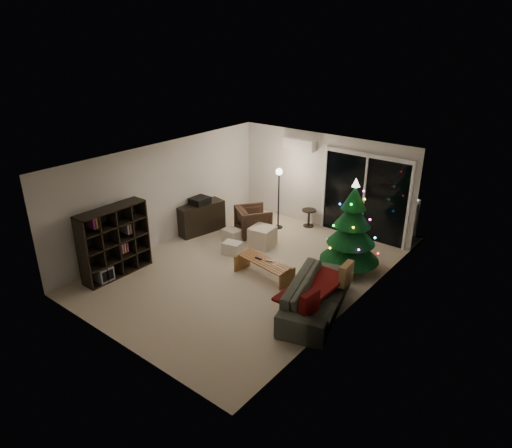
{
  "coord_description": "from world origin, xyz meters",
  "views": [
    {
      "loc": [
        5.7,
        -6.76,
        4.9
      ],
      "look_at": [
        0.1,
        0.3,
        1.05
      ],
      "focal_mm": 32.0,
      "sensor_mm": 36.0,
      "label": 1
    }
  ],
  "objects_px": {
    "coffee_table": "(264,269)",
    "christmas_tree": "(352,225)",
    "media_cabinet": "(201,218)",
    "sofa": "(316,296)",
    "bookshelf": "(109,239)",
    "armchair": "(253,221)"
  },
  "relations": [
    {
      "from": "armchair",
      "to": "sofa",
      "type": "distance_m",
      "value": 3.71
    },
    {
      "from": "armchair",
      "to": "media_cabinet",
      "type": "bearing_deg",
      "value": 65.34
    },
    {
      "from": "armchair",
      "to": "sofa",
      "type": "bearing_deg",
      "value": -178.52
    },
    {
      "from": "bookshelf",
      "to": "christmas_tree",
      "type": "xyz_separation_m",
      "value": [
        4.0,
        3.32,
        0.28
      ]
    },
    {
      "from": "armchair",
      "to": "coffee_table",
      "type": "height_order",
      "value": "armchair"
    },
    {
      "from": "bookshelf",
      "to": "sofa",
      "type": "height_order",
      "value": "bookshelf"
    },
    {
      "from": "sofa",
      "to": "coffee_table",
      "type": "relative_size",
      "value": 1.76
    },
    {
      "from": "coffee_table",
      "to": "christmas_tree",
      "type": "xyz_separation_m",
      "value": [
        1.23,
        1.48,
        0.85
      ]
    },
    {
      "from": "media_cabinet",
      "to": "christmas_tree",
      "type": "relative_size",
      "value": 0.6
    },
    {
      "from": "armchair",
      "to": "coffee_table",
      "type": "relative_size",
      "value": 0.64
    },
    {
      "from": "bookshelf",
      "to": "sofa",
      "type": "distance_m",
      "value": 4.56
    },
    {
      "from": "bookshelf",
      "to": "coffee_table",
      "type": "height_order",
      "value": "bookshelf"
    },
    {
      "from": "christmas_tree",
      "to": "armchair",
      "type": "bearing_deg",
      "value": 177.31
    },
    {
      "from": "bookshelf",
      "to": "sofa",
      "type": "bearing_deg",
      "value": 0.66
    },
    {
      "from": "armchair",
      "to": "coffee_table",
      "type": "xyz_separation_m",
      "value": [
        1.59,
        -1.61,
        -0.17
      ]
    },
    {
      "from": "sofa",
      "to": "christmas_tree",
      "type": "height_order",
      "value": "christmas_tree"
    },
    {
      "from": "sofa",
      "to": "bookshelf",
      "type": "bearing_deg",
      "value": 92.48
    },
    {
      "from": "media_cabinet",
      "to": "coffee_table",
      "type": "relative_size",
      "value": 0.99
    },
    {
      "from": "media_cabinet",
      "to": "sofa",
      "type": "relative_size",
      "value": 0.56
    },
    {
      "from": "sofa",
      "to": "coffee_table",
      "type": "bearing_deg",
      "value": 59.59
    },
    {
      "from": "coffee_table",
      "to": "christmas_tree",
      "type": "distance_m",
      "value": 2.1
    },
    {
      "from": "coffee_table",
      "to": "media_cabinet",
      "type": "bearing_deg",
      "value": 171.12
    }
  ]
}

